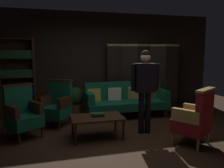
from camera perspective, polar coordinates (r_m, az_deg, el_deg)
name	(u,v)px	position (r m, az deg, el deg)	size (l,w,h in m)	color
ground_plane	(123,137)	(4.68, 2.65, -12.90)	(10.00, 10.00, 0.00)	#331E11
back_wall	(97,61)	(6.76, -3.70, 5.59)	(7.20, 0.10, 2.80)	black
folding_screen	(144,76)	(6.83, 7.85, 2.07)	(2.18, 0.31, 1.90)	black
bookshelf	(18,76)	(6.44, -22.30, 1.92)	(0.90, 0.32, 2.05)	#382114
velvet_couch	(126,99)	(6.05, 3.40, -3.66)	(2.12, 0.78, 0.88)	#382114
coffee_table	(97,119)	(4.53, -3.70, -8.60)	(1.00, 0.64, 0.42)	#382114
armchair_gilt_accent	(195,118)	(4.40, 19.85, -7.99)	(0.80, 0.80, 1.04)	tan
armchair_wing_left	(57,104)	(5.39, -13.50, -4.91)	(0.80, 0.80, 1.04)	#382114
armchair_wing_right	(22,113)	(4.84, -21.29, -6.65)	(0.80, 0.80, 1.04)	#382114
standing_figure	(145,84)	(4.70, 8.19, 0.03)	(0.59, 0.25, 1.70)	black
potted_plant	(76,99)	(6.30, -8.99, -3.65)	(0.44, 0.44, 0.73)	brown
book_black_cloth	(98,115)	(4.55, -3.59, -7.75)	(0.23, 0.17, 0.03)	black
book_green_cloth	(98,114)	(4.54, -3.59, -7.39)	(0.24, 0.15, 0.03)	#1E4C28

